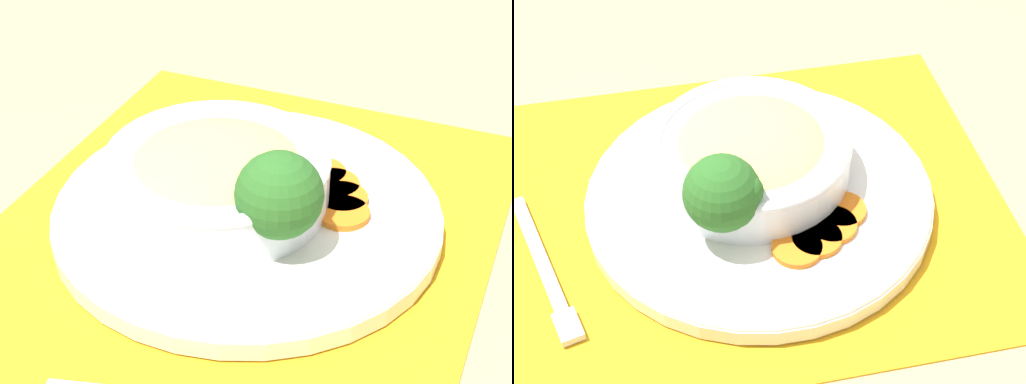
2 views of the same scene
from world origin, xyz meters
The scene contains 10 objects.
ground_plane centered at (0.00, 0.00, 0.00)m, with size 4.00×4.00×0.00m, color tan.
placemat centered at (0.00, 0.00, 0.00)m, with size 0.50×0.44×0.00m.
plate centered at (0.00, 0.00, 0.02)m, with size 0.33×0.33×0.02m.
bowl centered at (0.00, -0.03, 0.05)m, with size 0.19×0.19×0.06m.
broccoli_floret centered at (0.04, 0.04, 0.07)m, with size 0.07×0.07×0.08m.
carrot_slice_near centered at (-0.01, 0.08, 0.02)m, with size 0.05×0.05×0.01m.
carrot_slice_middle centered at (-0.03, 0.07, 0.02)m, with size 0.05×0.05×0.01m.
carrot_slice_far centered at (-0.05, 0.06, 0.02)m, with size 0.05×0.05×0.01m.
carrot_slice_extra centered at (-0.07, 0.05, 0.02)m, with size 0.05×0.05×0.01m.
fork centered at (0.20, 0.04, 0.01)m, with size 0.05×0.18×0.01m.
Camera 2 is at (0.16, 0.55, 0.59)m, focal length 60.00 mm.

